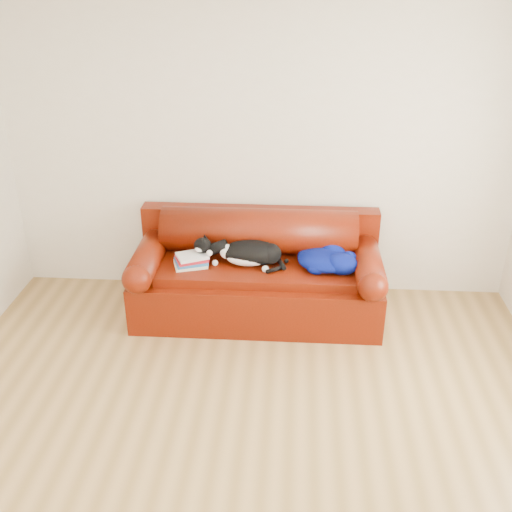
{
  "coord_description": "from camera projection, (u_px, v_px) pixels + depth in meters",
  "views": [
    {
      "loc": [
        0.3,
        -3.03,
        2.83
      ],
      "look_at": [
        0.0,
        1.35,
        0.63
      ],
      "focal_mm": 42.0,
      "sensor_mm": 36.0,
      "label": 1
    }
  ],
  "objects": [
    {
      "name": "book_stack",
      "position": [
        191.0,
        260.0,
        5.03
      ],
      "size": [
        0.32,
        0.28,
        0.1
      ],
      "rotation": [
        0.0,
        0.0,
        0.38
      ],
      "color": "beige",
      "rests_on": "sofa_base"
    },
    {
      "name": "sofa_base",
      "position": [
        257.0,
        289.0,
        5.21
      ],
      "size": [
        2.1,
        0.9,
        0.5
      ],
      "color": "#3A0C02",
      "rests_on": "ground"
    },
    {
      "name": "ground",
      "position": [
        242.0,
        431.0,
        3.99
      ],
      "size": [
        4.5,
        4.5,
        0.0
      ],
      "primitive_type": "plane",
      "color": "olive",
      "rests_on": "ground"
    },
    {
      "name": "blanket",
      "position": [
        326.0,
        259.0,
        5.0
      ],
      "size": [
        0.55,
        0.51,
        0.17
      ],
      "rotation": [
        0.0,
        0.0,
        -0.21
      ],
      "color": "#020449",
      "rests_on": "sofa_base"
    },
    {
      "name": "cat",
      "position": [
        250.0,
        253.0,
        5.03
      ],
      "size": [
        0.7,
        0.33,
        0.26
      ],
      "rotation": [
        0.0,
        0.0,
        -0.13
      ],
      "color": "black",
      "rests_on": "sofa_base"
    },
    {
      "name": "room_shell",
      "position": [
        262.0,
        196.0,
        3.25
      ],
      "size": [
        4.52,
        4.02,
        2.61
      ],
      "color": "beige",
      "rests_on": "ground"
    },
    {
      "name": "sofa_back",
      "position": [
        259.0,
        246.0,
        5.3
      ],
      "size": [
        2.1,
        1.01,
        0.88
      ],
      "color": "#3A0C02",
      "rests_on": "ground"
    }
  ]
}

